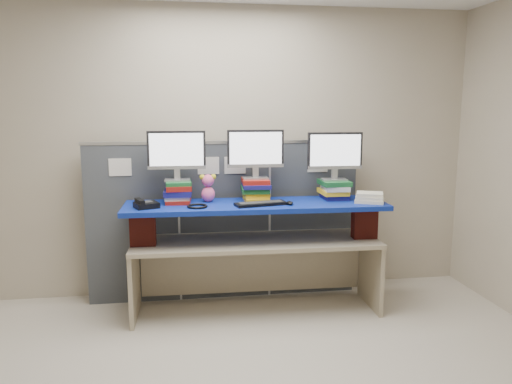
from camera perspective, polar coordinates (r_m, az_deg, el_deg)
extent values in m
cube|color=#B8AC97|center=(2.94, -0.65, 1.08)|extent=(5.00, 4.00, 2.80)
cube|color=#3D4148|center=(4.81, -13.95, -3.69)|extent=(0.85, 0.05, 1.50)
cube|color=#3D4148|center=(4.80, -3.59, -3.43)|extent=(0.85, 0.05, 1.50)
cube|color=#3D4148|center=(4.95, 6.46, -3.07)|extent=(0.85, 0.05, 1.50)
cube|color=silver|center=(4.69, -3.69, 5.71)|extent=(2.60, 0.06, 0.03)
cube|color=white|center=(4.69, -15.27, 2.75)|extent=(0.20, 0.00, 0.16)
cube|color=white|center=(4.67, -5.47, 3.02)|extent=(0.20, 0.00, 0.16)
cube|color=white|center=(4.69, -2.41, 3.08)|extent=(0.20, 0.00, 0.16)
cube|color=white|center=(4.84, 7.06, 3.23)|extent=(0.20, 0.00, 0.16)
cube|color=tan|center=(4.48, 0.00, -5.73)|extent=(2.21, 0.69, 0.04)
cube|color=tan|center=(4.58, -13.72, -10.04)|extent=(0.05, 0.59, 0.63)
cube|color=tan|center=(4.83, 12.97, -8.97)|extent=(0.05, 0.59, 0.63)
cube|color=maroon|center=(4.38, -12.81, -4.11)|extent=(0.22, 0.12, 0.29)
cube|color=maroon|center=(4.61, 12.29, -3.38)|extent=(0.22, 0.12, 0.29)
cube|color=navy|center=(4.40, 0.00, -1.55)|extent=(2.32, 0.63, 0.04)
cube|color=maroon|center=(4.48, -8.83, -0.98)|extent=(0.23, 0.30, 0.03)
cube|color=silver|center=(4.49, -8.99, -0.53)|extent=(0.22, 0.28, 0.03)
cube|color=navy|center=(4.46, -8.90, -0.03)|extent=(0.25, 0.29, 0.05)
cube|color=maroon|center=(4.45, -8.81, 0.56)|extent=(0.22, 0.29, 0.04)
cube|color=#185D2A|center=(4.46, -8.85, 1.06)|extent=(0.22, 0.28, 0.03)
cube|color=yellow|center=(4.50, 0.01, -0.79)|extent=(0.21, 0.27, 0.04)
cube|color=yellow|center=(4.51, 0.01, -0.24)|extent=(0.22, 0.27, 0.04)
cube|color=#185D2A|center=(4.51, -0.12, 0.31)|extent=(0.26, 0.31, 0.04)
cube|color=navy|center=(4.48, 0.02, 0.77)|extent=(0.26, 0.31, 0.03)
cube|color=maroon|center=(4.49, -0.08, 1.27)|extent=(0.25, 0.30, 0.04)
cube|color=navy|center=(4.67, 8.95, -0.48)|extent=(0.22, 0.27, 0.04)
cube|color=yellow|center=(4.66, 8.79, 0.03)|extent=(0.23, 0.30, 0.04)
cube|color=silver|center=(4.64, 9.01, 0.51)|extent=(0.23, 0.29, 0.04)
cube|color=#185D2A|center=(4.63, 8.94, 1.05)|extent=(0.25, 0.29, 0.04)
cube|color=#A4A4A9|center=(4.45, -8.98, 1.36)|extent=(0.23, 0.15, 0.02)
cube|color=#A4A4A9|center=(4.44, -9.00, 2.04)|extent=(0.05, 0.04, 0.09)
cube|color=black|center=(4.42, -9.07, 4.76)|extent=(0.51, 0.05, 0.33)
cube|color=white|center=(4.40, -9.07, 4.74)|extent=(0.46, 0.02, 0.29)
cube|color=#A4A4A9|center=(4.48, -0.06, 1.60)|extent=(0.23, 0.15, 0.02)
cube|color=#A4A4A9|center=(4.47, -0.06, 2.27)|extent=(0.05, 0.04, 0.09)
cube|color=black|center=(4.45, -0.06, 4.98)|extent=(0.51, 0.05, 0.33)
cube|color=white|center=(4.43, -0.02, 4.96)|extent=(0.46, 0.02, 0.29)
cube|color=#A4A4A9|center=(4.63, 8.92, 1.42)|extent=(0.23, 0.15, 0.02)
cube|color=#A4A4A9|center=(4.62, 8.94, 2.07)|extent=(0.05, 0.04, 0.09)
cube|color=black|center=(4.60, 9.01, 4.69)|extent=(0.51, 0.05, 0.33)
cube|color=white|center=(4.58, 9.08, 4.66)|extent=(0.46, 0.02, 0.29)
cube|color=black|center=(4.30, 0.56, -1.36)|extent=(0.47, 0.24, 0.02)
cube|color=#2A2A2C|center=(4.30, 0.56, -1.17)|extent=(0.40, 0.18, 0.00)
ellipsoid|color=black|center=(4.33, 3.89, -1.25)|extent=(0.06, 0.11, 0.03)
cube|color=black|center=(4.29, -12.41, -1.47)|extent=(0.23, 0.22, 0.05)
cube|color=#2A2A2C|center=(4.29, -12.43, -1.11)|extent=(0.12, 0.12, 0.01)
cube|color=black|center=(4.27, -13.15, -1.01)|extent=(0.10, 0.17, 0.03)
torus|color=black|center=(4.24, -6.73, -1.62)|extent=(0.18, 0.18, 0.02)
ellipsoid|color=pink|center=(4.47, -5.49, -0.25)|extent=(0.12, 0.11, 0.14)
sphere|color=pink|center=(4.45, -5.52, 1.32)|extent=(0.11, 0.11, 0.11)
sphere|color=yellow|center=(4.44, -6.16, 1.72)|extent=(0.05, 0.05, 0.05)
sphere|color=yellow|center=(4.45, -4.89, 1.75)|extent=(0.05, 0.05, 0.05)
cube|color=silver|center=(4.54, 12.84, -0.98)|extent=(0.30, 0.28, 0.03)
cube|color=silver|center=(4.54, 12.85, -0.61)|extent=(0.29, 0.27, 0.03)
cube|color=silver|center=(4.53, 12.87, -0.24)|extent=(0.28, 0.25, 0.03)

